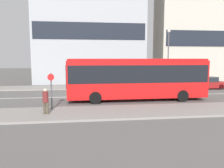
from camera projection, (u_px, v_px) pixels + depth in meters
The scene contains 10 objects.
ground_plane at pixel (79, 97), 19.93m from camera, with size 120.00×120.00×0.00m, color #595654.
sidewalk_near at pixel (77, 113), 13.76m from camera, with size 44.00×3.50×0.13m.
sidewalk_far at pixel (81, 87), 26.07m from camera, with size 44.00×3.50×0.13m.
lane_centerline at pixel (79, 97), 19.92m from camera, with size 41.80×0.16×0.01m.
apartment_block_right_tower at pixel (214, 5), 32.73m from camera, with size 17.18×4.76×22.76m.
city_bus at pixel (137, 77), 18.17m from camera, with size 11.42×2.55×3.47m.
parked_car_0 at pixel (206, 83), 25.10m from camera, with size 4.35×1.80×1.40m.
pedestrian_near_stop at pixel (46, 100), 13.20m from camera, with size 0.34×0.34×1.57m.
bus_stop_sign at pixel (51, 88), 14.55m from camera, with size 0.44×0.12×2.40m.
street_lamp at pixel (168, 52), 25.85m from camera, with size 0.36×0.36×6.70m.
Camera 1 is at (0.49, -19.87, 3.52)m, focal length 35.00 mm.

